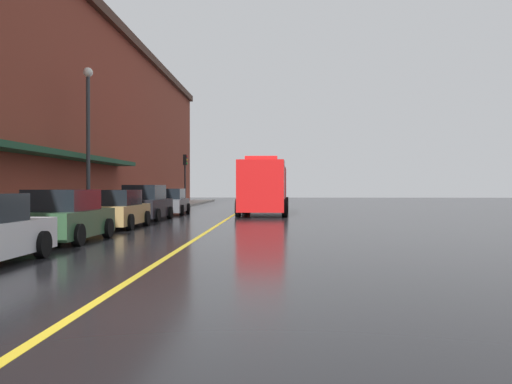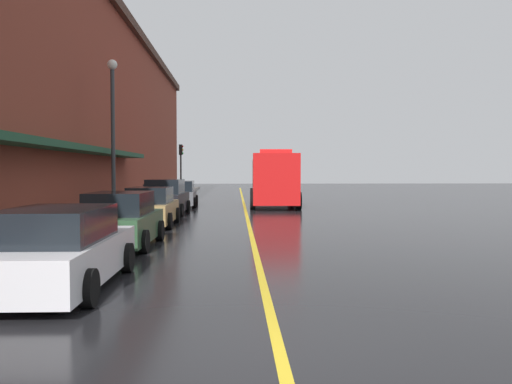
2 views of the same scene
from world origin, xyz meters
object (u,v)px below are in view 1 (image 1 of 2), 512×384
at_px(street_lamp_left, 88,127).
at_px(parked_car_1, 65,217).
at_px(parking_meter_0, 128,199).
at_px(parked_car_2, 117,210).
at_px(traffic_light_near, 185,170).
at_px(parked_car_4, 170,202).
at_px(parked_car_3, 146,204).
at_px(fire_truck, 264,188).
at_px(parking_meter_1, 56,204).

bearing_deg(street_lamp_left, parked_car_1, -75.69).
relative_size(parked_car_1, parking_meter_0, 3.15).
relative_size(parked_car_2, traffic_light_near, 1.00).
relative_size(parked_car_4, street_lamp_left, 0.64).
distance_m(parked_car_1, traffic_light_near, 30.74).
bearing_deg(parked_car_3, street_lamp_left, 148.81).
height_order(street_lamp_left, traffic_light_near, street_lamp_left).
bearing_deg(parked_car_4, fire_truck, -86.35).
height_order(parked_car_1, street_lamp_left, street_lamp_left).
bearing_deg(parking_meter_0, parked_car_3, -48.10).
xyz_separation_m(parked_car_1, fire_truck, (5.69, 17.50, 0.87)).
xyz_separation_m(parked_car_1, street_lamp_left, (-2.08, 8.15, 3.64)).
bearing_deg(parked_car_1, traffic_light_near, 3.73).
distance_m(fire_truck, parking_meter_0, 8.72).
xyz_separation_m(fire_truck, parking_meter_1, (-7.17, -14.51, -0.57)).
relative_size(parked_car_2, street_lamp_left, 0.62).
relative_size(parked_car_1, parked_car_2, 0.97).
relative_size(parked_car_3, traffic_light_near, 1.01).
xyz_separation_m(parked_car_2, parking_meter_1, (-1.43, -2.75, 0.32)).
relative_size(parked_car_1, parking_meter_1, 3.15).
height_order(parked_car_4, traffic_light_near, traffic_light_near).
xyz_separation_m(parked_car_1, parked_car_2, (-0.05, 5.74, -0.02)).
distance_m(parking_meter_1, traffic_light_near, 27.71).
distance_m(fire_truck, traffic_light_near, 14.99).
height_order(parked_car_4, parking_meter_0, parked_car_4).
bearing_deg(parked_car_4, parked_car_2, 178.56).
distance_m(fire_truck, street_lamp_left, 12.47).
relative_size(parking_meter_1, traffic_light_near, 0.31).
height_order(parking_meter_1, street_lamp_left, street_lamp_left).
distance_m(parked_car_2, traffic_light_near, 25.04).
bearing_deg(fire_truck, parking_meter_1, -24.65).
xyz_separation_m(parked_car_2, parked_car_4, (-0.05, 11.23, 0.01)).
height_order(parked_car_1, traffic_light_near, traffic_light_near).
relative_size(parked_car_1, street_lamp_left, 0.60).
height_order(parking_meter_0, traffic_light_near, traffic_light_near).
bearing_deg(parking_meter_1, parked_car_4, 84.34).
height_order(parked_car_1, parked_car_3, parked_car_3).
relative_size(fire_truck, parking_meter_0, 6.95).
distance_m(parked_car_4, parking_meter_1, 14.05).
bearing_deg(parked_car_4, street_lamp_left, 165.62).
bearing_deg(parked_car_2, parking_meter_1, 152.65).
height_order(fire_truck, traffic_light_near, traffic_light_near).
height_order(parked_car_4, parking_meter_1, parked_car_4).
bearing_deg(fire_truck, parked_car_4, -83.03).
xyz_separation_m(parked_car_2, parking_meter_0, (-1.43, 6.82, 0.32)).
bearing_deg(fire_truck, traffic_light_near, -149.92).
distance_m(parked_car_2, parking_meter_1, 3.12).
relative_size(parked_car_4, fire_truck, 0.48).
height_order(parked_car_3, street_lamp_left, street_lamp_left).
bearing_deg(parked_car_4, parked_car_1, 178.63).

